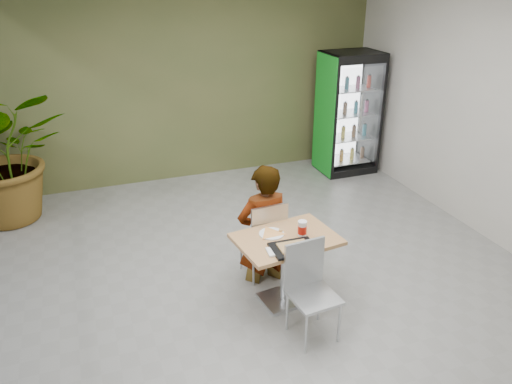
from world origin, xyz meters
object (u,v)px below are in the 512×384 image
chair_near (309,282)px  beverage_fridge (348,113)px  cafeteria_tray (294,248)px  chair_far (266,235)px  potted_plant (6,156)px  seated_woman (263,235)px  soda_cup (302,229)px  dining_table (286,256)px

chair_near → beverage_fridge: (2.37, 3.51, 0.44)m
chair_near → cafeteria_tray: (-0.04, 0.26, 0.22)m
chair_far → cafeteria_tray: (0.02, -0.68, 0.21)m
cafeteria_tray → potted_plant: potted_plant is taller
cafeteria_tray → beverage_fridge: 4.05m
chair_far → cafeteria_tray: 0.72m
chair_near → beverage_fridge: size_ratio=0.47×
chair_near → potted_plant: potted_plant is taller
seated_woman → soda_cup: (0.21, -0.52, 0.31)m
dining_table → chair_far: size_ratio=1.13×
chair_near → cafeteria_tray: bearing=93.7°
chair_near → potted_plant: 4.46m
potted_plant → seated_woman: bearing=-43.0°
chair_far → seated_woman: bearing=-85.9°
chair_far → soda_cup: (0.20, -0.47, 0.28)m
potted_plant → dining_table: bearing=-47.7°
soda_cup → beverage_fridge: (2.23, 3.04, 0.15)m
chair_near → beverage_fridge: bearing=50.6°
dining_table → cafeteria_tray: bearing=-96.4°
chair_far → seated_woman: seated_woman is taller
seated_woman → potted_plant: (-2.68, 2.50, 0.39)m
seated_woman → potted_plant: potted_plant is taller
chair_near → cafeteria_tray: size_ratio=2.19×
cafeteria_tray → potted_plant: size_ratio=0.23×
chair_far → beverage_fridge: (2.43, 2.56, 0.43)m
chair_near → potted_plant: size_ratio=0.51×
beverage_fridge → dining_table: bearing=-128.5°
chair_near → soda_cup: 0.57m
seated_woman → beverage_fridge: beverage_fridge is taller
chair_far → cafeteria_tray: bearing=87.5°
beverage_fridge → chair_near: bearing=-124.2°
dining_table → chair_near: 0.49m
seated_woman → soda_cup: size_ratio=10.11×
cafeteria_tray → beverage_fridge: (2.41, 3.25, 0.22)m
soda_cup → cafeteria_tray: size_ratio=0.38×
seated_woman → chair_far: bearing=94.1°
soda_cup → potted_plant: bearing=133.7°
dining_table → potted_plant: potted_plant is taller
dining_table → seated_woman: seated_woman is taller
dining_table → cafeteria_tray: cafeteria_tray is taller
dining_table → potted_plant: (-2.73, 3.00, 0.37)m
cafeteria_tray → beverage_fridge: size_ratio=0.22×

